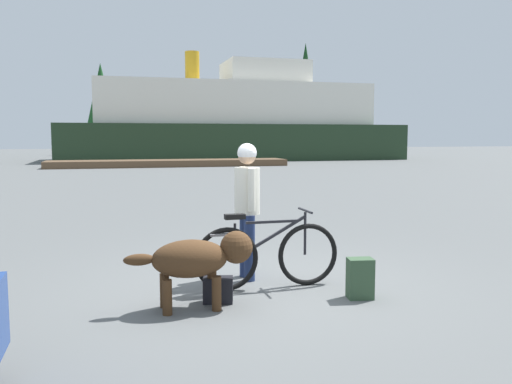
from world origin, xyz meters
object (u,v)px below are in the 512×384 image
dog (199,259)px  ferry_boat (234,123)px  person_cyclist (247,198)px  backpack (360,278)px  handbag_pannier (218,290)px  bicycle (267,255)px

dog → ferry_boat: bearing=76.4°
person_cyclist → backpack: size_ratio=3.79×
ferry_boat → person_cyclist: bearing=-102.8°
backpack → handbag_pannier: 1.59m
backpack → handbag_pannier: (-1.56, 0.27, -0.09)m
dog → person_cyclist: bearing=52.3°
ferry_boat → bicycle: bearing=-102.5°
person_cyclist → ferry_boat: bearing=77.2°
person_cyclist → ferry_boat: 36.43m
dog → handbag_pannier: bearing=30.8°
dog → backpack: size_ratio=2.97×
bicycle → dog: bearing=-149.6°
handbag_pannier → ferry_boat: size_ratio=0.01×
bicycle → dog: (-0.91, -0.53, 0.13)m
bicycle → backpack: bearing=-36.9°
dog → backpack: dog is taller
person_cyclist → dog: (-0.79, -1.02, -0.51)m
handbag_pannier → ferry_boat: bearing=76.7°
ferry_boat → backpack: bearing=-100.9°
dog → bicycle: bearing=30.4°
person_cyclist → dog: 1.39m
bicycle → dog: size_ratio=1.31×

